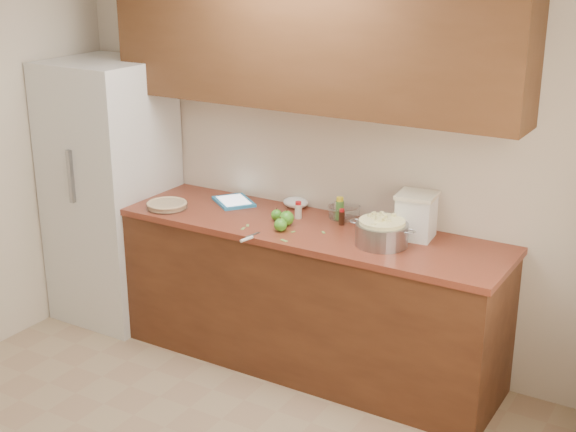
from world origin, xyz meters
The scene contains 23 objects.
room_shell centered at (0.00, 0.00, 1.30)m, with size 3.60×3.60×3.60m.
counter_run centered at (0.00, 1.48, 0.46)m, with size 2.64×0.68×0.92m.
upper_cabinets centered at (0.00, 1.63, 1.95)m, with size 2.60×0.34×0.70m, color #522F19.
fridge centered at (-1.44, 1.44, 0.90)m, with size 0.70×0.70×1.80m, color silver.
pie centered at (-0.85, 1.31, 0.94)m, with size 0.27×0.27×0.04m.
colander centered at (0.60, 1.42, 0.99)m, with size 0.40×0.30×0.15m.
flour_canister centered at (0.72, 1.63, 1.05)m, with size 0.24×0.24×0.26m.
tablet centered at (-0.54, 1.62, 0.93)m, with size 0.35×0.34×0.02m.
paring_knife centered at (-0.09, 1.10, 0.93)m, with size 0.06×0.20×0.02m.
lemon_bottle centered at (0.19, 1.69, 0.99)m, with size 0.05×0.05×0.14m.
cinnamon_shaker centered at (-0.03, 1.57, 0.97)m, with size 0.04×0.04×0.11m.
vanilla_bottle centered at (0.25, 1.60, 0.97)m, with size 0.04×0.04×0.10m.
mixing_bowl centered at (0.21, 1.73, 0.96)m, with size 0.20×0.20×0.08m.
paper_towel centered at (-0.15, 1.74, 0.95)m, with size 0.17×0.14×0.07m, color white.
apple_left centered at (-0.12, 1.47, 0.96)m, with size 0.07×0.07×0.08m.
apple_center centered at (-0.03, 1.43, 0.96)m, with size 0.09×0.09×0.10m.
apple_front centered at (0.00, 1.32, 0.96)m, with size 0.08×0.08×0.09m.
peel_a centered at (-0.22, 1.30, 0.92)m, with size 0.04×0.02×0.00m, color #7CA650.
peel_b centered at (0.23, 1.43, 0.92)m, with size 0.04×0.01×0.00m, color #7CA650.
peel_c centered at (0.10, 1.19, 0.92)m, with size 0.05×0.02×0.00m, color #7CA650.
peel_d centered at (0.07, 1.34, 0.92)m, with size 0.03×0.01×0.00m, color #7CA650.
peel_e centered at (-0.05, 1.43, 0.92)m, with size 0.05×0.02×0.00m, color #7CA650.
peel_f centered at (-0.21, 1.24, 0.92)m, with size 0.04×0.02×0.00m, color #7CA650.
Camera 1 is at (2.31, -2.46, 2.54)m, focal length 50.00 mm.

